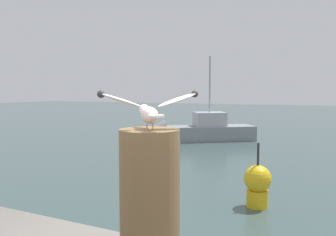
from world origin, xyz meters
TOP-DOWN VIEW (x-y plane):
  - mooring_post at (0.27, -0.44)m, footprint 0.36×0.36m
  - seagull at (0.27, -0.44)m, footprint 0.51×0.49m
  - boat_grey at (-4.94, 13.00)m, footprint 5.30×4.42m
  - channel_buoy at (-0.14, 4.80)m, footprint 0.56×0.56m

SIDE VIEW (x-z plane):
  - boat_grey at x=-4.94m, z-range -1.69..2.60m
  - channel_buoy at x=-0.14m, z-range -0.19..1.14m
  - mooring_post at x=0.27m, z-range 1.25..2.15m
  - seagull at x=0.27m, z-range 2.15..2.38m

